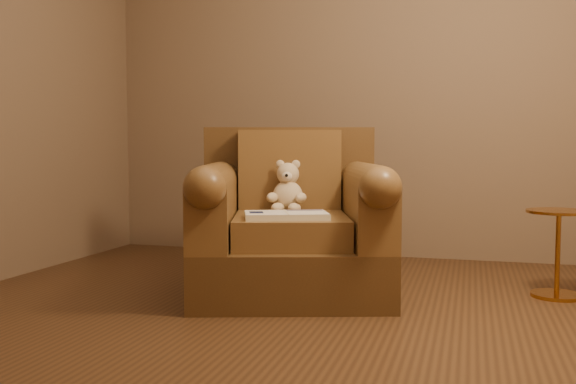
# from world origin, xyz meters

# --- Properties ---
(floor) EXTENTS (4.00, 4.00, 0.00)m
(floor) POSITION_xyz_m (0.00, 0.00, 0.00)
(floor) COLOR #4D301A
(floor) RESTS_ON ground
(armchair) EXTENTS (1.30, 1.26, 0.95)m
(armchair) POSITION_xyz_m (-0.20, 0.65, 0.37)
(armchair) COLOR #54381C
(armchair) RESTS_ON floor
(teddy_bear) EXTENTS (0.22, 0.25, 0.31)m
(teddy_bear) POSITION_xyz_m (-0.24, 0.72, 0.57)
(teddy_bear) COLOR beige
(teddy_bear) RESTS_ON armchair
(guidebook) EXTENTS (0.50, 0.40, 0.03)m
(guidebook) POSITION_xyz_m (-0.14, 0.37, 0.47)
(guidebook) COLOR beige
(guidebook) RESTS_ON armchair
(side_table) EXTENTS (0.34, 0.34, 0.48)m
(side_table) POSITION_xyz_m (1.25, 0.93, 0.26)
(side_table) COLOR #BA7B33
(side_table) RESTS_ON floor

